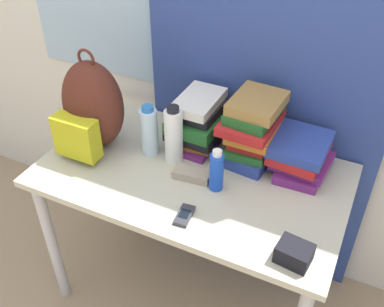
{
  "coord_description": "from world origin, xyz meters",
  "views": [
    {
      "loc": [
        0.61,
        -0.91,
        1.96
      ],
      "look_at": [
        0.0,
        0.35,
        0.88
      ],
      "focal_mm": 42.0,
      "sensor_mm": 36.0,
      "label": 1
    }
  ],
  "objects": [
    {
      "name": "book_stack_right",
      "position": [
        0.39,
        0.56,
        0.86
      ],
      "size": [
        0.25,
        0.27,
        0.15
      ],
      "color": "#6B2370",
      "rests_on": "desk"
    },
    {
      "name": "desk",
      "position": [
        0.0,
        0.35,
        0.68
      ],
      "size": [
        1.25,
        0.71,
        0.78
      ],
      "color": "#B7B299",
      "rests_on": "ground_plane"
    },
    {
      "name": "cell_phone",
      "position": [
        0.08,
        0.12,
        0.79
      ],
      "size": [
        0.06,
        0.11,
        0.02
      ],
      "color": "#2D2D33",
      "rests_on": "desk"
    },
    {
      "name": "book_stack_center",
      "position": [
        0.18,
        0.56,
        0.92
      ],
      "size": [
        0.22,
        0.31,
        0.29
      ],
      "color": "navy",
      "rests_on": "desk"
    },
    {
      "name": "backpack",
      "position": [
        -0.46,
        0.35,
        0.97
      ],
      "size": [
        0.27,
        0.28,
        0.45
      ],
      "color": "#512319",
      "rests_on": "desk"
    },
    {
      "name": "sunglasses_case",
      "position": [
        0.01,
        0.32,
        0.8
      ],
      "size": [
        0.15,
        0.07,
        0.04
      ],
      "color": "gray",
      "rests_on": "desk"
    },
    {
      "name": "curtain_blue",
      "position": [
        0.16,
        0.74,
        1.25
      ],
      "size": [
        1.06,
        0.04,
        2.5
      ],
      "color": "navy",
      "rests_on": "ground_plane"
    },
    {
      "name": "water_bottle",
      "position": [
        -0.22,
        0.4,
        0.89
      ],
      "size": [
        0.07,
        0.07,
        0.23
      ],
      "color": "silver",
      "rests_on": "desk"
    },
    {
      "name": "book_stack_left",
      "position": [
        -0.06,
        0.56,
        0.89
      ],
      "size": [
        0.22,
        0.29,
        0.23
      ],
      "color": "#6B2370",
      "rests_on": "desk"
    },
    {
      "name": "camera_pouch",
      "position": [
        0.49,
        0.1,
        0.81
      ],
      "size": [
        0.12,
        0.1,
        0.07
      ],
      "color": "black",
      "rests_on": "desk"
    },
    {
      "name": "sports_bottle",
      "position": [
        -0.11,
        0.4,
        0.9
      ],
      "size": [
        0.08,
        0.08,
        0.26
      ],
      "color": "white",
      "rests_on": "desk"
    },
    {
      "name": "sunscreen_bottle",
      "position": [
        0.12,
        0.31,
        0.86
      ],
      "size": [
        0.06,
        0.06,
        0.18
      ],
      "color": "blue",
      "rests_on": "desk"
    },
    {
      "name": "wall_back",
      "position": [
        -0.0,
        0.79,
        1.25
      ],
      "size": [
        6.0,
        0.06,
        2.5
      ],
      "color": "silver",
      "rests_on": "ground_plane"
    }
  ]
}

